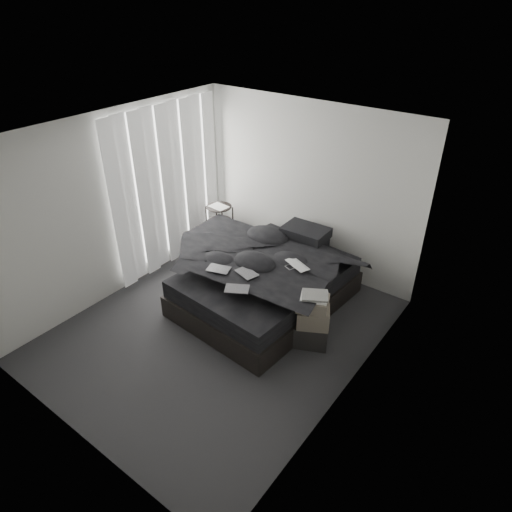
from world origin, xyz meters
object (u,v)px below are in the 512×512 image
Objects in this scene: laptop at (294,261)px; box_lower at (311,333)px; side_stand at (220,228)px; bed at (265,293)px.

laptop reaches higher than box_lower.
box_lower is at bearing -12.66° from laptop.
laptop is at bearing -21.96° from side_stand.
laptop reaches higher than bed.
bed is at bearing -28.00° from side_stand.
bed is at bearing 160.26° from box_lower.
side_stand is at bearing 155.04° from box_lower.
laptop is 2.18m from side_stand.
box_lower is (0.53, -0.37, -0.70)m from laptop.
laptop is 0.89× the size of box_lower.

